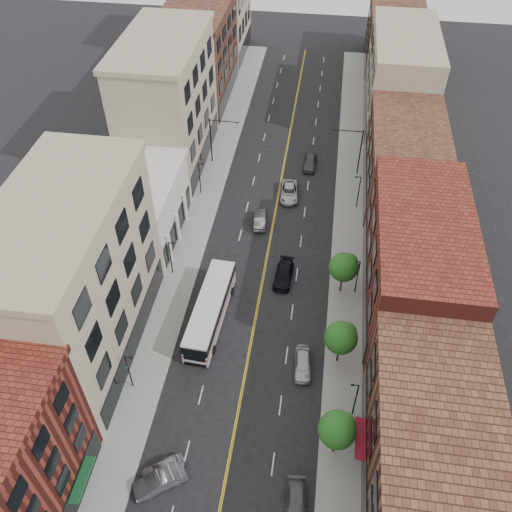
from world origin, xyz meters
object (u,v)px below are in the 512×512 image
at_px(car_lane_a, 284,275).
at_px(car_lane_behind, 260,219).
at_px(car_parked_far, 303,364).
at_px(car_lane_b, 289,192).
at_px(city_bus, 210,309).
at_px(car_angle_a, 163,468).
at_px(car_parked_mid, 296,505).
at_px(car_lane_c, 310,162).
at_px(car_angle_b, 159,481).

bearing_deg(car_lane_a, car_lane_behind, 117.22).
relative_size(car_parked_far, car_lane_b, 0.84).
xyz_separation_m(city_bus, car_parked_far, (10.70, -4.85, -1.14)).
height_order(car_angle_a, car_lane_b, car_lane_b).
height_order(car_parked_mid, car_lane_c, car_lane_c).
bearing_deg(car_lane_c, car_lane_a, -91.32).
bearing_deg(car_lane_c, car_angle_b, -98.69).
relative_size(car_angle_b, car_lane_c, 1.03).
bearing_deg(car_parked_mid, car_parked_far, 87.18).
bearing_deg(car_angle_a, city_bus, 142.07).
bearing_deg(car_lane_behind, car_angle_a, 76.27).
bearing_deg(car_lane_b, car_parked_mid, -88.58).
distance_m(car_parked_far, car_lane_c, 36.22).
distance_m(car_lane_behind, car_lane_c, 15.22).
distance_m(car_parked_far, car_lane_b, 28.85).
bearing_deg(city_bus, car_parked_mid, -56.13).
relative_size(car_angle_a, car_parked_far, 0.87).
relative_size(car_lane_a, car_lane_c, 1.11).
bearing_deg(car_parked_mid, car_lane_b, 91.32).
height_order(car_lane_a, car_lane_c, car_lane_c).
distance_m(car_angle_b, car_parked_mid, 12.00).
height_order(car_parked_far, car_lane_b, car_parked_far).
bearing_deg(car_angle_b, city_bus, 143.18).
distance_m(car_angle_b, car_lane_behind, 36.15).
bearing_deg(car_lane_a, car_angle_a, -104.49).
relative_size(city_bus, car_lane_b, 2.38).
relative_size(car_angle_a, car_angle_b, 0.83).
xyz_separation_m(car_angle_a, car_parked_far, (11.40, 12.72, 0.10)).
height_order(car_lane_behind, car_lane_a, car_lane_a).
xyz_separation_m(city_bus, car_lane_b, (6.40, 23.68, -1.15)).
bearing_deg(car_lane_c, car_angle_a, -98.94).
height_order(car_lane_behind, car_lane_c, car_lane_c).
xyz_separation_m(city_bus, car_lane_behind, (3.10, 17.20, -1.18)).
bearing_deg(car_lane_a, car_parked_far, -71.60).
height_order(car_angle_a, car_lane_c, car_lane_c).
bearing_deg(car_lane_a, car_lane_c, 90.02).
distance_m(city_bus, car_lane_c, 32.54).
distance_m(car_angle_a, car_angle_b, 1.19).
xyz_separation_m(car_angle_b, car_lane_c, (9.48, 50.07, 0.00)).
relative_size(car_angle_b, car_lane_behind, 1.07).
height_order(car_lane_a, car_lane_b, car_lane_b).
xyz_separation_m(car_angle_b, car_lane_behind, (3.80, 35.95, -0.05)).
xyz_separation_m(city_bus, car_angle_a, (-0.70, -17.57, -1.24)).
relative_size(car_lane_b, car_lane_c, 1.18).
bearing_deg(car_angle_a, car_lane_c, 133.38).
bearing_deg(car_lane_a, car_parked_mid, -78.24).
bearing_deg(car_parked_far, car_parked_mid, -92.22).
bearing_deg(car_lane_a, car_lane_b, 96.85).
distance_m(car_parked_mid, car_lane_c, 50.41).
bearing_deg(car_lane_c, car_lane_behind, -109.88).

